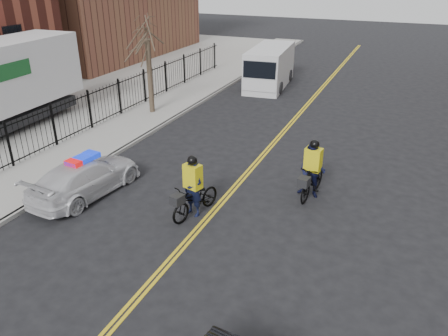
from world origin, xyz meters
The scene contains 11 objects.
ground centered at (0.00, 0.00, 0.00)m, with size 120.00×120.00×0.00m, color black.
center_line_left centered at (-0.08, 8.00, 0.01)m, with size 0.10×60.00×0.01m, color gold.
center_line_right centered at (0.08, 8.00, 0.01)m, with size 0.10×60.00×0.01m, color gold.
sidewalk centered at (-7.50, 8.00, 0.07)m, with size 3.00×60.00×0.15m, color #989690.
curb centered at (-6.00, 8.00, 0.07)m, with size 0.20×60.00×0.15m, color #989690.
iron_fence centered at (-9.00, 8.00, 1.00)m, with size 0.12×28.00×2.00m, color black, non-canonical shape.
street_tree centered at (-7.60, 10.00, 3.53)m, with size 3.20×3.20×4.80m.
police_cruiser centered at (-4.80, 1.00, 0.67)m, with size 2.29×4.73×1.49m.
cargo_van centered at (-3.48, 18.37, 1.28)m, with size 2.87×6.43×2.61m.
cyclist_near centered at (-0.55, 1.25, 0.75)m, with size 1.29×2.31×2.15m.
cyclist_far centered at (2.77, 4.08, 0.86)m, with size 1.07×2.22×2.19m.
Camera 1 is at (5.44, -10.03, 7.72)m, focal length 35.00 mm.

